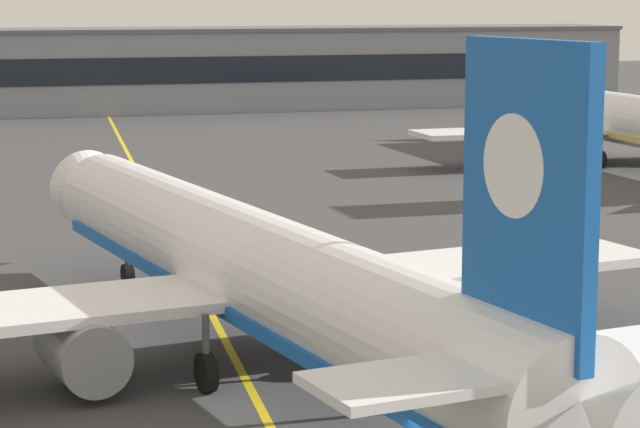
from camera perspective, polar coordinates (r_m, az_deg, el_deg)
The scene contains 4 objects.
taxiway_centreline at distance 59.77m, azimuth -5.55°, elevation -2.74°, with size 0.30×180.00×0.01m, color yellow.
airliner_foreground at distance 44.58m, azimuth -2.72°, elevation -2.50°, with size 32.35×41.35×11.65m.
airliner_background at distance 101.26m, azimuth 12.86°, elevation 3.99°, with size 31.80×41.06×11.53m.
safety_cone_by_nose_gear at distance 60.37m, azimuth -4.58°, elevation -2.36°, with size 0.44×0.44×0.55m.
Camera 1 is at (-10.58, -27.46, 12.62)m, focal length 73.93 mm.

